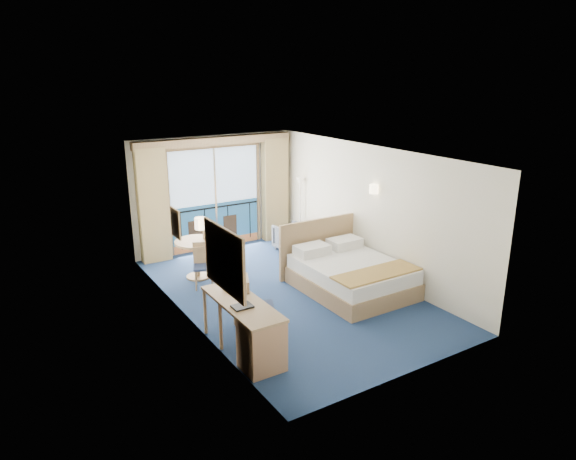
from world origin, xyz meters
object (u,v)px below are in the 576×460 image
object	(u,v)px
desk	(257,337)
table_chair_a	(216,248)
floor_lamp	(300,194)
armchair	(291,237)
table_chair_b	(203,262)
nightstand	(333,251)
bed	(349,273)
round_table	(197,250)
desk_chair	(255,302)

from	to	relation	value
desk	table_chair_a	xyz separation A→B (m)	(0.92, 3.44, 0.16)
floor_lamp	desk	world-z (taller)	floor_lamp
armchair	desk	size ratio (longest dim) A/B	0.40
floor_lamp	table_chair_b	world-z (taller)	floor_lamp
desk	nightstand	bearing A→B (deg)	39.16
armchair	desk	distance (m)	5.09
armchair	table_chair_a	world-z (taller)	table_chair_a
desk	table_chair_a	world-z (taller)	table_chair_a
table_chair_b	table_chair_a	bearing A→B (deg)	60.96
bed	round_table	bearing A→B (deg)	136.55
table_chair_a	floor_lamp	bearing A→B (deg)	-89.36
desk	table_chair_a	size ratio (longest dim) A/B	1.59
round_table	table_chair_a	bearing A→B (deg)	-20.59
nightstand	round_table	world-z (taller)	round_table
bed	floor_lamp	bearing A→B (deg)	75.28
bed	table_chair_a	xyz separation A→B (m)	(-1.89, 2.00, 0.28)
armchair	desk_chair	size ratio (longest dim) A/B	0.69
round_table	table_chair_a	distance (m)	0.39
armchair	nightstand	bearing A→B (deg)	99.11
desk	bed	bearing A→B (deg)	27.06
nightstand	table_chair_b	world-z (taller)	table_chair_b
armchair	table_chair_a	distance (m)	2.29
bed	nightstand	world-z (taller)	bed
floor_lamp	table_chair_a	world-z (taller)	floor_lamp
armchair	floor_lamp	xyz separation A→B (m)	(0.46, 0.32, 0.93)
table_chair_a	nightstand	bearing A→B (deg)	-121.51
floor_lamp	round_table	distance (m)	3.18
table_chair_b	bed	bearing A→B (deg)	-12.70
desk_chair	armchair	bearing A→B (deg)	-16.73
round_table	floor_lamp	bearing A→B (deg)	14.11
floor_lamp	desk_chair	world-z (taller)	floor_lamp
table_chair_a	table_chair_b	distance (m)	0.57
desk_chair	table_chair_a	world-z (taller)	table_chair_a
nightstand	floor_lamp	distance (m)	1.80
nightstand	desk	distance (m)	4.48
round_table	table_chair_b	bearing A→B (deg)	-98.48
armchair	desk_chair	distance (m)	4.22
desk	round_table	world-z (taller)	desk
table_chair_b	nightstand	bearing A→B (deg)	17.62
desk_chair	table_chair_a	size ratio (longest dim) A/B	0.93
floor_lamp	desk	bearing A→B (deg)	-129.49
armchair	table_chair_b	xyz separation A→B (m)	(-2.63, -0.93, 0.19)
armchair	table_chair_a	size ratio (longest dim) A/B	0.64
bed	round_table	xyz separation A→B (m)	(-2.26, 2.14, 0.27)
desk	table_chair_b	world-z (taller)	table_chair_b
floor_lamp	nightstand	bearing A→B (deg)	-93.88
nightstand	floor_lamp	world-z (taller)	floor_lamp
desk	desk_chair	bearing A→B (deg)	63.59
round_table	nightstand	bearing A→B (deg)	-14.40
table_chair_b	desk	bearing A→B (deg)	-76.12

